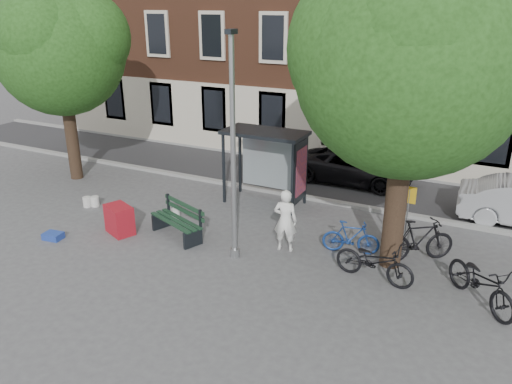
{
  "coord_description": "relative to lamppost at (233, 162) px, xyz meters",
  "views": [
    {
      "loc": [
        6.12,
        -10.9,
        6.72
      ],
      "look_at": [
        -0.1,
        1.53,
        1.4
      ],
      "focal_mm": 35.0,
      "sensor_mm": 36.0,
      "label": 1
    }
  ],
  "objects": [
    {
      "name": "curb_near",
      "position": [
        0.0,
        5.0,
        -2.72
      ],
      "size": [
        40.0,
        0.25,
        0.12
      ],
      "primitive_type": "cube",
      "color": "gray",
      "rests_on": "ground"
    },
    {
      "name": "bucket_b",
      "position": [
        -3.0,
        1.4,
        -2.6
      ],
      "size": [
        0.32,
        0.32,
        0.36
      ],
      "primitive_type": "cylinder",
      "rotation": [
        0.0,
        0.0,
        0.16
      ],
      "color": "white",
      "rests_on": "ground"
    },
    {
      "name": "bike_d",
      "position": [
        4.63,
        2.05,
        -2.17
      ],
      "size": [
        2.0,
        1.68,
        1.23
      ],
      "primitive_type": "imported",
      "rotation": [
        0.0,
        0.0,
        2.2
      ],
      "color": "black",
      "rests_on": "ground"
    },
    {
      "name": "ground",
      "position": [
        0.0,
        0.0,
        -2.78
      ],
      "size": [
        90.0,
        90.0,
        0.0
      ],
      "primitive_type": "plane",
      "color": "#4C4C4F",
      "rests_on": "ground"
    },
    {
      "name": "lamppost",
      "position": [
        0.0,
        0.0,
        0.0
      ],
      "size": [
        0.28,
        0.35,
        6.11
      ],
      "color": "#9EA0A3",
      "rests_on": "ground"
    },
    {
      "name": "bike_b",
      "position": [
        2.84,
        1.66,
        -2.3
      ],
      "size": [
        1.68,
        0.8,
        0.97
      ],
      "primitive_type": "imported",
      "rotation": [
        0.0,
        0.0,
        1.79
      ],
      "color": "navy",
      "rests_on": "ground"
    },
    {
      "name": "red_stand",
      "position": [
        -3.91,
        -0.26,
        -2.33
      ],
      "size": [
        1.06,
        0.91,
        0.9
      ],
      "primitive_type": "cube",
      "rotation": [
        0.0,
        0.0,
        -0.4
      ],
      "color": "maroon",
      "rests_on": "ground"
    },
    {
      "name": "bucket_c",
      "position": [
        -6.16,
        1.03,
        -2.6
      ],
      "size": [
        0.32,
        0.32,
        0.36
      ],
      "primitive_type": "cylinder",
      "rotation": [
        0.0,
        0.0,
        0.18
      ],
      "color": "silver",
      "rests_on": "ground"
    },
    {
      "name": "curb_far",
      "position": [
        0.0,
        9.0,
        -2.72
      ],
      "size": [
        40.0,
        0.25,
        0.12
      ],
      "primitive_type": "cube",
      "color": "gray",
      "rests_on": "ground"
    },
    {
      "name": "bike_a",
      "position": [
        3.81,
        0.47,
        -2.24
      ],
      "size": [
        2.16,
        1.0,
        1.09
      ],
      "primitive_type": "imported",
      "rotation": [
        0.0,
        0.0,
        1.44
      ],
      "color": "black",
      "rests_on": "ground"
    },
    {
      "name": "tree_right",
      "position": [
        4.01,
        1.38,
        2.83
      ],
      "size": [
        5.76,
        5.6,
        8.2
      ],
      "color": "black",
      "rests_on": "ground"
    },
    {
      "name": "blue_crate",
      "position": [
        -5.44,
        -1.5,
        -2.68
      ],
      "size": [
        0.6,
        0.47,
        0.2
      ],
      "primitive_type": "cube",
      "rotation": [
        0.0,
        0.0,
        0.13
      ],
      "color": "#213C98",
      "rests_on": "ground"
    },
    {
      "name": "bus_shelter",
      "position": [
        -0.61,
        4.11,
        -0.87
      ],
      "size": [
        2.85,
        1.45,
        2.62
      ],
      "color": "#1E2328",
      "rests_on": "ground"
    },
    {
      "name": "tree_left",
      "position": [
        -8.99,
        2.88,
        2.43
      ],
      "size": [
        5.18,
        4.86,
        7.4
      ],
      "color": "black",
      "rests_on": "ground"
    },
    {
      "name": "car_dark",
      "position": [
        1.2,
        7.54,
        -2.14
      ],
      "size": [
        4.64,
        2.16,
        1.29
      ],
      "primitive_type": "imported",
      "rotation": [
        0.0,
        0.0,
        1.57
      ],
      "color": "black",
      "rests_on": "ground"
    },
    {
      "name": "painter",
      "position": [
        1.09,
        1.0,
        -1.86
      ],
      "size": [
        0.74,
        0.55,
        1.85
      ],
      "primitive_type": "imported",
      "rotation": [
        0.0,
        0.0,
        3.32
      ],
      "color": "white",
      "rests_on": "ground"
    },
    {
      "name": "bench",
      "position": [
        -2.16,
        0.36,
        -2.31
      ],
      "size": [
        2.09,
        1.31,
        1.03
      ],
      "rotation": [
        0.0,
        0.0,
        -0.37
      ],
      "color": "#1E2328",
      "rests_on": "ground"
    },
    {
      "name": "road",
      "position": [
        0.0,
        7.0,
        -2.78
      ],
      "size": [
        40.0,
        4.0,
        0.01
      ],
      "primitive_type": "cube",
      "color": "#28282B",
      "rests_on": "ground"
    },
    {
      "name": "bucket_a",
      "position": [
        -6.37,
        0.87,
        -2.6
      ],
      "size": [
        0.28,
        0.28,
        0.36
      ],
      "primitive_type": "cylinder",
      "rotation": [
        0.0,
        0.0,
        -0.0
      ],
      "color": "silver",
      "rests_on": "ground"
    },
    {
      "name": "notice_sign",
      "position": [
        4.22,
        2.14,
        -1.24
      ],
      "size": [
        0.36,
        0.07,
        2.09
      ],
      "rotation": [
        0.0,
        0.0,
        -0.1
      ],
      "color": "#9EA0A3",
      "rests_on": "ground"
    },
    {
      "name": "bike_c",
      "position": [
        6.31,
        0.51,
        -2.19
      ],
      "size": [
        2.11,
        2.21,
        1.19
      ],
      "primitive_type": "imported",
      "rotation": [
        0.0,
        0.0,
        0.74
      ],
      "color": "black",
      "rests_on": "ground"
    }
  ]
}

